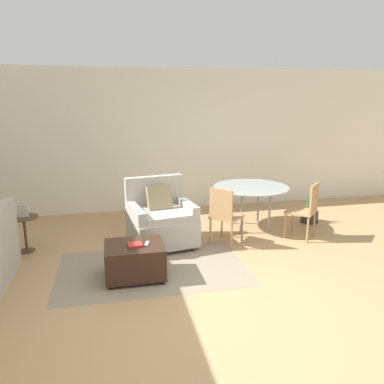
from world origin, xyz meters
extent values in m
plane|color=tan|center=(0.00, 0.00, 0.00)|extent=(20.00, 20.00, 0.00)
cube|color=white|center=(0.00, 3.76, 1.38)|extent=(12.00, 0.06, 2.75)
cube|color=gray|center=(-0.59, 1.00, 0.00)|extent=(2.45, 1.50, 0.00)
cube|color=beige|center=(-0.59, 0.42, 0.00)|extent=(2.40, 0.05, 0.00)
cube|color=beige|center=(-0.59, 0.59, 0.00)|extent=(2.40, 0.05, 0.00)
cube|color=beige|center=(-0.59, 0.75, 0.00)|extent=(2.40, 0.05, 0.00)
cube|color=beige|center=(-0.59, 0.92, 0.00)|extent=(2.40, 0.05, 0.00)
cube|color=beige|center=(-0.59, 1.09, 0.00)|extent=(2.40, 0.05, 0.00)
cube|color=beige|center=(-0.59, 1.25, 0.00)|extent=(2.40, 0.05, 0.00)
cube|color=beige|center=(-0.59, 1.42, 0.00)|extent=(2.40, 0.05, 0.00)
cube|color=beige|center=(-0.59, 1.59, 0.00)|extent=(2.40, 0.05, 0.00)
cube|color=#B2ADA3|center=(-0.35, 1.79, 0.26)|extent=(1.05, 1.03, 0.40)
cube|color=#B2ADA3|center=(-0.34, 1.76, 0.51)|extent=(0.80, 0.87, 0.10)
cube|color=#B2ADA3|center=(-0.42, 2.17, 0.73)|extent=(0.92, 0.28, 0.55)
cube|color=#B2ADA3|center=(-0.74, 1.73, 0.56)|extent=(0.26, 0.82, 0.20)
cube|color=#B2ADA3|center=(0.04, 1.86, 0.56)|extent=(0.26, 0.82, 0.20)
cylinder|color=brown|center=(-0.66, 1.37, 0.03)|extent=(0.05, 0.05, 0.06)
cylinder|color=brown|center=(0.08, 1.50, 0.03)|extent=(0.05, 0.05, 0.06)
cylinder|color=brown|center=(-0.79, 2.09, 0.03)|extent=(0.05, 0.05, 0.06)
cylinder|color=brown|center=(-0.04, 2.22, 0.03)|extent=(0.05, 0.05, 0.06)
cube|color=#8E7F5B|center=(-0.37, 1.90, 0.72)|extent=(0.40, 0.27, 0.38)
cube|color=#382319|center=(-0.83, 0.81, 0.24)|extent=(0.72, 0.59, 0.39)
cylinder|color=black|center=(-1.14, 0.56, 0.02)|extent=(0.04, 0.04, 0.04)
cylinder|color=black|center=(-0.52, 0.56, 0.02)|extent=(0.04, 0.04, 0.04)
cylinder|color=black|center=(-1.14, 1.06, 0.02)|extent=(0.04, 0.04, 0.04)
cylinder|color=black|center=(-0.52, 1.06, 0.02)|extent=(0.04, 0.04, 0.04)
cube|color=#B72D28|center=(-0.82, 0.76, 0.45)|extent=(0.18, 0.17, 0.03)
cube|color=#B7B7BC|center=(-0.67, 0.81, 0.44)|extent=(0.08, 0.14, 0.01)
cylinder|color=#4C3828|center=(-2.33, 1.96, 0.52)|extent=(0.40, 0.40, 0.02)
cylinder|color=#4C3828|center=(-2.33, 1.96, 0.27)|extent=(0.04, 0.04, 0.50)
cylinder|color=#4C3828|center=(-2.33, 1.96, 0.01)|extent=(0.22, 0.22, 0.02)
cube|color=silver|center=(-2.33, 1.96, 0.62)|extent=(0.16, 0.05, 0.18)
cube|color=#B2A893|center=(-2.33, 1.96, 0.62)|extent=(0.14, 0.04, 0.16)
cube|color=silver|center=(-2.33, 1.99, 0.58)|extent=(0.02, 0.04, 0.09)
cylinder|color=#99A8AD|center=(1.24, 2.27, 0.73)|extent=(1.28, 1.28, 0.01)
cylinder|color=#99999E|center=(1.00, 2.03, 0.36)|extent=(0.04, 0.04, 0.72)
cylinder|color=#99999E|center=(1.49, 2.03, 0.36)|extent=(0.04, 0.04, 0.72)
cylinder|color=#99999E|center=(1.00, 2.52, 0.36)|extent=(0.04, 0.04, 0.72)
cylinder|color=#99999E|center=(1.49, 2.52, 0.36)|extent=(0.04, 0.04, 0.72)
cube|color=tan|center=(0.63, 1.66, 0.43)|extent=(0.59, 0.59, 0.03)
cube|color=tan|center=(0.49, 1.52, 0.68)|extent=(0.29, 0.29, 0.45)
cylinder|color=tan|center=(0.88, 1.66, 0.21)|extent=(0.03, 0.03, 0.42)
cylinder|color=tan|center=(0.63, 1.91, 0.21)|extent=(0.03, 0.03, 0.42)
cylinder|color=tan|center=(0.63, 1.40, 0.21)|extent=(0.03, 0.03, 0.42)
cylinder|color=tan|center=(0.37, 1.66, 0.21)|extent=(0.03, 0.03, 0.42)
cube|color=tan|center=(1.86, 1.66, 0.43)|extent=(0.59, 0.59, 0.03)
cube|color=tan|center=(1.99, 1.52, 0.68)|extent=(0.29, 0.29, 0.45)
cylinder|color=tan|center=(1.86, 1.91, 0.21)|extent=(0.03, 0.03, 0.42)
cylinder|color=tan|center=(1.60, 1.66, 0.21)|extent=(0.03, 0.03, 0.42)
cylinder|color=tan|center=(2.11, 1.66, 0.21)|extent=(0.03, 0.03, 0.42)
cylinder|color=tan|center=(1.86, 1.40, 0.21)|extent=(0.03, 0.03, 0.42)
cylinder|color=#333338|center=(2.40, 2.31, 0.10)|extent=(0.31, 0.31, 0.21)
cylinder|color=black|center=(2.40, 2.31, 0.20)|extent=(0.28, 0.28, 0.02)
cone|color=#387A42|center=(2.46, 2.31, 0.36)|extent=(0.05, 0.07, 0.30)
cone|color=#387A42|center=(2.42, 2.35, 0.35)|extent=(0.07, 0.05, 0.29)
cone|color=#387A42|center=(2.38, 2.34, 0.42)|extent=(0.08, 0.06, 0.42)
cone|color=#387A42|center=(2.35, 2.31, 0.38)|extent=(0.04, 0.09, 0.34)
cone|color=#387A42|center=(2.38, 2.25, 0.42)|extent=(0.08, 0.06, 0.41)
cone|color=#387A42|center=(2.43, 2.23, 0.36)|extent=(0.08, 0.06, 0.30)
camera|label=1|loc=(-1.04, -3.55, 2.18)|focal=35.00mm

